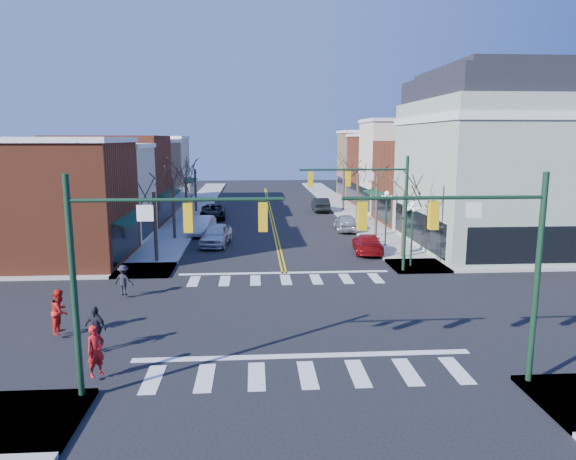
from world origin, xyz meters
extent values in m
plane|color=black|center=(0.00, 0.00, 0.00)|extent=(160.00, 160.00, 0.00)
cube|color=#9E9B93|center=(-8.75, 20.00, 0.07)|extent=(3.50, 70.00, 0.15)
cube|color=#9E9B93|center=(8.75, 20.00, 0.07)|extent=(3.50, 70.00, 0.15)
cube|color=maroon|center=(-15.50, 11.75, 4.00)|extent=(10.00, 8.50, 8.00)
cube|color=beige|center=(-15.50, 19.50, 3.75)|extent=(10.00, 7.00, 7.50)
cube|color=maroon|center=(-15.50, 27.50, 4.25)|extent=(10.00, 9.00, 8.50)
cube|color=#9F7C57|center=(-15.50, 35.75, 3.90)|extent=(10.00, 7.50, 7.80)
cube|color=beige|center=(-15.50, 43.50, 4.10)|extent=(10.00, 8.00, 8.20)
cube|color=maroon|center=(15.50, 25.75, 4.00)|extent=(10.00, 8.50, 8.00)
cube|color=beige|center=(15.50, 33.50, 5.00)|extent=(10.00, 7.00, 10.00)
cube|color=maroon|center=(15.50, 41.00, 4.25)|extent=(10.00, 8.00, 8.50)
cube|color=#9F7C57|center=(15.50, 49.00, 4.50)|extent=(10.00, 8.00, 9.00)
cube|color=#97A690|center=(16.50, 14.50, 5.50)|extent=(12.00, 14.00, 11.00)
cube|color=white|center=(16.50, 14.50, 9.60)|extent=(12.25, 14.25, 0.50)
cube|color=black|center=(16.50, 14.50, 11.90)|extent=(11.40, 13.40, 1.80)
cube|color=black|center=(16.50, 14.50, 13.00)|extent=(9.80, 11.80, 0.60)
cylinder|color=#14331E|center=(-7.40, -7.40, 3.60)|extent=(0.20, 0.20, 7.20)
cylinder|color=#14331E|center=(-4.15, -7.40, 6.40)|extent=(6.50, 0.12, 0.12)
cube|color=gold|center=(-3.83, -7.40, 5.85)|extent=(0.28, 0.28, 0.90)
cube|color=gold|center=(-1.55, -7.40, 5.85)|extent=(0.28, 0.28, 0.90)
cylinder|color=#14331E|center=(7.40, -7.40, 3.60)|extent=(0.20, 0.20, 7.20)
cylinder|color=#14331E|center=(4.15, -7.40, 6.40)|extent=(6.50, 0.12, 0.12)
cube|color=gold|center=(3.83, -7.40, 5.85)|extent=(0.28, 0.28, 0.90)
cube|color=gold|center=(1.55, -7.40, 5.85)|extent=(0.28, 0.28, 0.90)
cylinder|color=#14331E|center=(7.40, 7.40, 3.60)|extent=(0.20, 0.20, 7.20)
cylinder|color=#14331E|center=(4.15, 7.40, 6.40)|extent=(6.50, 0.12, 0.12)
cube|color=gold|center=(3.83, 7.40, 5.85)|extent=(0.28, 0.28, 0.90)
cube|color=gold|center=(1.55, 7.40, 5.85)|extent=(0.28, 0.28, 0.90)
cylinder|color=#14331E|center=(8.20, 8.50, 2.00)|extent=(0.12, 0.12, 4.00)
sphere|color=white|center=(8.20, 8.50, 4.15)|extent=(0.36, 0.36, 0.36)
cylinder|color=#14331E|center=(8.20, 15.00, 2.00)|extent=(0.12, 0.12, 4.00)
sphere|color=white|center=(8.20, 15.00, 4.15)|extent=(0.36, 0.36, 0.36)
cylinder|color=#382B21|center=(-8.40, 11.00, 2.38)|extent=(0.24, 0.24, 4.76)
cylinder|color=#382B21|center=(-8.40, 19.00, 2.52)|extent=(0.24, 0.24, 5.04)
cylinder|color=#382B21|center=(-8.40, 27.00, 2.27)|extent=(0.24, 0.24, 4.55)
cylinder|color=#382B21|center=(-8.40, 35.00, 2.45)|extent=(0.24, 0.24, 4.90)
cylinder|color=#382B21|center=(8.40, 11.00, 2.31)|extent=(0.24, 0.24, 4.62)
cylinder|color=#382B21|center=(8.40, 19.00, 2.59)|extent=(0.24, 0.24, 5.18)
cylinder|color=#382B21|center=(8.40, 27.00, 2.42)|extent=(0.24, 0.24, 4.83)
cylinder|color=#382B21|center=(8.40, 35.00, 2.48)|extent=(0.24, 0.24, 4.97)
imported|color=silver|center=(-4.80, 16.49, 0.83)|extent=(2.61, 5.12, 1.67)
imported|color=silver|center=(-6.40, 21.17, 0.79)|extent=(2.21, 4.95, 1.58)
imported|color=black|center=(-6.12, 30.10, 0.75)|extent=(2.79, 5.55, 1.51)
imported|color=maroon|center=(6.40, 13.10, 0.70)|extent=(2.46, 4.98, 1.39)
imported|color=silver|center=(6.40, 22.14, 0.77)|extent=(2.04, 4.61, 1.54)
imported|color=black|center=(5.74, 34.73, 0.79)|extent=(1.69, 4.80, 1.58)
imported|color=#AC1214|center=(-7.30, -6.08, 1.06)|extent=(0.76, 0.78, 1.81)
imported|color=red|center=(-10.00, -1.90, 1.09)|extent=(0.74, 0.94, 1.89)
imported|color=black|center=(-8.03, -3.67, 1.00)|extent=(1.08, 0.81, 1.70)
imported|color=black|center=(-8.66, 3.27, 0.96)|extent=(1.17, 0.87, 1.62)
camera|label=1|loc=(-1.81, -23.05, 8.23)|focal=32.00mm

